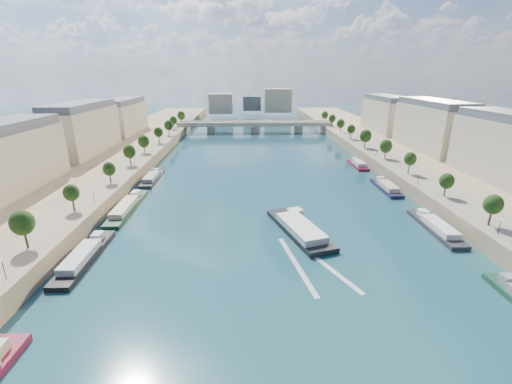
{
  "coord_description": "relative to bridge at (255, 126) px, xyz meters",
  "views": [
    {
      "loc": [
        -7.5,
        -26.6,
        41.66
      ],
      "look_at": [
        -4.07,
        78.21,
        5.0
      ],
      "focal_mm": 24.0,
      "sensor_mm": 36.0,
      "label": 1
    }
  ],
  "objects": [
    {
      "name": "ground",
      "position": [
        0.0,
        -125.17,
        -5.08
      ],
      "size": [
        700.0,
        700.0,
        0.0
      ],
      "primitive_type": "plane",
      "color": "#0B2231",
      "rests_on": "ground"
    },
    {
      "name": "quay_left",
      "position": [
        -72.0,
        -125.17,
        -2.58
      ],
      "size": [
        44.0,
        520.0,
        5.0
      ],
      "primitive_type": "cube",
      "color": "#9E8460",
      "rests_on": "ground"
    },
    {
      "name": "quay_right",
      "position": [
        72.0,
        -125.17,
        -2.58
      ],
      "size": [
        44.0,
        520.0,
        5.0
      ],
      "primitive_type": "cube",
      "color": "#9E8460",
      "rests_on": "ground"
    },
    {
      "name": "pave_left",
      "position": [
        -57.0,
        -125.17,
        -0.03
      ],
      "size": [
        14.0,
        520.0,
        0.1
      ],
      "primitive_type": "cube",
      "color": "gray",
      "rests_on": "quay_left"
    },
    {
      "name": "pave_right",
      "position": [
        57.0,
        -125.17,
        -0.03
      ],
      "size": [
        14.0,
        520.0,
        0.1
      ],
      "primitive_type": "cube",
      "color": "gray",
      "rests_on": "quay_right"
    },
    {
      "name": "trees_left",
      "position": [
        -55.0,
        -123.17,
        5.39
      ],
      "size": [
        4.8,
        268.8,
        8.26
      ],
      "color": "#382B1E",
      "rests_on": "ground"
    },
    {
      "name": "trees_right",
      "position": [
        55.0,
        -115.17,
        5.39
      ],
      "size": [
        4.8,
        268.8,
        8.26
      ],
      "color": "#382B1E",
      "rests_on": "ground"
    },
    {
      "name": "lamps_left",
      "position": [
        -52.5,
        -135.17,
        2.7
      ],
      "size": [
        0.36,
        200.36,
        4.28
      ],
      "color": "black",
      "rests_on": "ground"
    },
    {
      "name": "lamps_right",
      "position": [
        52.5,
        -120.17,
        2.7
      ],
      "size": [
        0.36,
        200.36,
        4.28
      ],
      "color": "black",
      "rests_on": "ground"
    },
    {
      "name": "buildings_left",
      "position": [
        -85.0,
        -113.17,
        11.37
      ],
      "size": [
        16.0,
        226.0,
        23.2
      ],
      "color": "#B7A88C",
      "rests_on": "ground"
    },
    {
      "name": "buildings_right",
      "position": [
        85.0,
        -113.17,
        11.37
      ],
      "size": [
        16.0,
        226.0,
        23.2
      ],
      "color": "#B7A88C",
      "rests_on": "ground"
    },
    {
      "name": "skyline",
      "position": [
        3.19,
        94.35,
        9.57
      ],
      "size": [
        79.0,
        42.0,
        22.0
      ],
      "color": "#B7A88C",
      "rests_on": "ground"
    },
    {
      "name": "bridge",
      "position": [
        0.0,
        0.0,
        0.0
      ],
      "size": [
        112.0,
        12.0,
        8.15
      ],
      "color": "#C1B79E",
      "rests_on": "ground"
    },
    {
      "name": "tour_barge",
      "position": [
        7.21,
        -166.77,
        -4.0
      ],
      "size": [
        16.26,
        29.6,
        3.86
      ],
      "rotation": [
        0.0,
        0.0,
        0.3
      ],
      "color": "black",
      "rests_on": "ground"
    },
    {
      "name": "wake",
      "position": [
        7.21,
        -183.36,
        -5.06
      ],
      "size": [
        15.24,
        25.79,
        0.04
      ],
      "color": "silver",
      "rests_on": "ground"
    },
    {
      "name": "moored_barges_left",
      "position": [
        -45.5,
        -178.65,
        -4.24
      ],
      "size": [
        5.0,
        152.11,
        3.6
      ],
      "color": "#171D32",
      "rests_on": "ground"
    },
    {
      "name": "moored_barges_right",
      "position": [
        45.5,
        -150.87,
        -4.24
      ],
      "size": [
        5.0,
        121.07,
        3.6
      ],
      "color": "#1A412D",
      "rests_on": "ground"
    }
  ]
}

